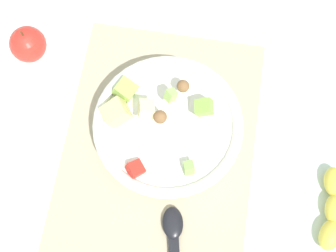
# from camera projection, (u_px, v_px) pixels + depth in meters

# --- Properties ---
(ground_plane) EXTENTS (2.40, 2.40, 0.00)m
(ground_plane) POSITION_uv_depth(u_px,v_px,m) (160.00, 143.00, 0.89)
(ground_plane) COLOR silver
(placemat) EXTENTS (0.46, 0.35, 0.01)m
(placemat) POSITION_uv_depth(u_px,v_px,m) (160.00, 143.00, 0.88)
(placemat) COLOR tan
(placemat) RESTS_ON ground_plane
(salad_bowl) EXTENTS (0.26, 0.26, 0.11)m
(salad_bowl) POSITION_uv_depth(u_px,v_px,m) (167.00, 127.00, 0.85)
(salad_bowl) COLOR white
(salad_bowl) RESTS_ON placemat
(serving_spoon) EXTENTS (0.20, 0.07, 0.01)m
(serving_spoon) POSITION_uv_depth(u_px,v_px,m) (174.00, 247.00, 0.81)
(serving_spoon) COLOR black
(serving_spoon) RESTS_ON placemat
(whole_apple) EXTENTS (0.07, 0.07, 0.08)m
(whole_apple) POSITION_uv_depth(u_px,v_px,m) (28.00, 44.00, 0.91)
(whole_apple) COLOR red
(whole_apple) RESTS_ON ground_plane
(banana_whole) EXTENTS (0.15, 0.05, 0.04)m
(banana_whole) POSITION_uv_depth(u_px,v_px,m) (333.00, 208.00, 0.83)
(banana_whole) COLOR yellow
(banana_whole) RESTS_ON ground_plane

